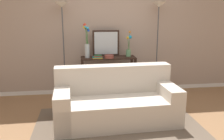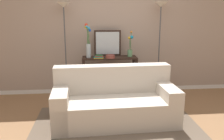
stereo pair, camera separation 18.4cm
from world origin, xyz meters
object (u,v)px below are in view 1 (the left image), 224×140
floor_lamp_left (63,24)px  vase_tall_flowers (87,44)px  console_table (108,70)px  vase_short_flowers (129,48)px  fruit_bowl (109,56)px  book_row_under_console (94,94)px  wall_mirror (106,43)px  floor_lamp_right (158,23)px  book_stack (98,57)px  couch (116,103)px

floor_lamp_left → vase_tall_flowers: size_ratio=2.83×
console_table → vase_short_flowers: vase_short_flowers is taller
floor_lamp_left → fruit_bowl: 1.11m
vase_tall_flowers → vase_short_flowers: vase_tall_flowers is taller
book_row_under_console → vase_tall_flowers: bearing=-173.7°
wall_mirror → book_row_under_console: size_ratio=1.86×
book_row_under_console → floor_lamp_right: bearing=2.4°
wall_mirror → book_stack: wall_mirror is taller
floor_lamp_left → book_row_under_console: size_ratio=6.47×
floor_lamp_left → wall_mirror: bearing=6.6°
floor_lamp_left → wall_mirror: floor_lamp_left is taller
wall_mirror → vase_short_flowers: size_ratio=1.06×
console_table → vase_tall_flowers: size_ratio=1.63×
wall_mirror → book_stack: (-0.20, -0.27, -0.24)m
book_stack → couch: bearing=-79.2°
floor_lamp_left → floor_lamp_right: size_ratio=0.99×
console_table → book_row_under_console: 0.60m
floor_lamp_right → book_stack: (-1.28, -0.17, -0.65)m
console_table → floor_lamp_right: 1.42m
floor_lamp_right → wall_mirror: (-1.08, 0.10, -0.41)m
console_table → vase_tall_flowers: bearing=-178.1°
floor_lamp_right → fruit_bowl: 1.24m
couch → console_table: size_ratio=1.76×
couch → floor_lamp_right: floor_lamp_right is taller
fruit_bowl → wall_mirror: bearing=96.7°
couch → vase_short_flowers: size_ratio=3.75×
couch → wall_mirror: 1.57m
floor_lamp_left → floor_lamp_right: floor_lamp_right is taller
floor_lamp_left → vase_tall_flowers: floor_lamp_left is taller
book_stack → floor_lamp_left: bearing=165.5°
vase_tall_flowers → vase_short_flowers: size_ratio=1.31×
book_stack → console_table: bearing=26.5°
floor_lamp_left → vase_short_flowers: size_ratio=3.70×
book_stack → book_row_under_console: (-0.07, 0.11, -0.82)m
fruit_bowl → console_table: bearing=92.5°
book_row_under_console → couch: bearing=-76.7°
book_row_under_console → floor_lamp_left: bearing=174.4°
console_table → floor_lamp_right: (1.05, 0.06, 0.95)m
wall_mirror → fruit_bowl: bearing=-83.3°
console_table → vase_tall_flowers: 0.70m
book_row_under_console → fruit_bowl: bearing=-21.1°
floor_lamp_left → book_stack: floor_lamp_left is taller
floor_lamp_right → book_row_under_console: floor_lamp_right is taller
wall_mirror → floor_lamp_left: bearing=-173.4°
vase_short_flowers → floor_lamp_left: bearing=178.5°
floor_lamp_right → vase_short_flowers: size_ratio=3.72×
console_table → book_stack: bearing=-153.5°
vase_tall_flowers → book_row_under_console: bearing=6.3°
couch → book_stack: (-0.21, 1.08, 0.56)m
vase_tall_flowers → wall_mirror: bearing=22.9°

